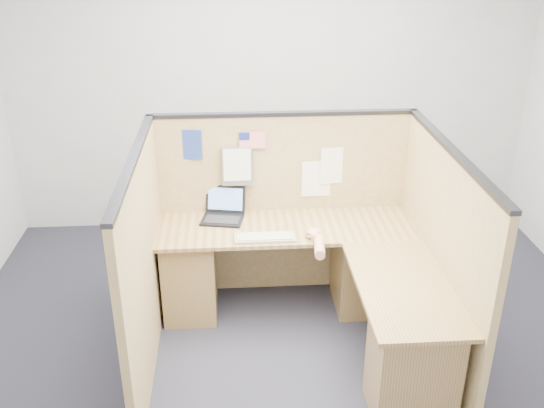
{
  "coord_description": "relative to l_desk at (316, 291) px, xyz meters",
  "views": [
    {
      "loc": [
        -0.4,
        -3.4,
        2.83
      ],
      "look_at": [
        -0.12,
        0.5,
        1.0
      ],
      "focal_mm": 40.0,
      "sensor_mm": 36.0,
      "label": 1
    }
  ],
  "objects": [
    {
      "name": "cubicle_partitions",
      "position": [
        -0.18,
        0.14,
        0.38
      ],
      "size": [
        2.06,
        1.83,
        1.53
      ],
      "color": "olive",
      "rests_on": "floor"
    },
    {
      "name": "paper_right",
      "position": [
        0.08,
        0.68,
        0.6
      ],
      "size": [
        0.23,
        0.01,
        0.29
      ],
      "primitive_type": "cube",
      "rotation": [
        0.0,
        0.0,
        0.04
      ],
      "color": "white",
      "rests_on": "cubicle_partitions"
    },
    {
      "name": "file_holder",
      "position": [
        -0.54,
        0.66,
        0.73
      ],
      "size": [
        0.24,
        0.05,
        0.3
      ],
      "color": "slate",
      "rests_on": "cubicle_partitions"
    },
    {
      "name": "blue_poster",
      "position": [
        -0.89,
        0.68,
        0.9
      ],
      "size": [
        0.18,
        0.03,
        0.24
      ],
      "primitive_type": "cube",
      "rotation": [
        0.0,
        0.0,
        -0.13
      ],
      "color": "navy",
      "rests_on": "cubicle_partitions"
    },
    {
      "name": "floor",
      "position": [
        -0.18,
        -0.29,
        -0.39
      ],
      "size": [
        5.0,
        5.0,
        0.0
      ],
      "primitive_type": "plane",
      "color": "black",
      "rests_on": "ground"
    },
    {
      "name": "mouse",
      "position": [
        -0.0,
        0.19,
        0.36
      ],
      "size": [
        0.12,
        0.09,
        0.05
      ],
      "primitive_type": "ellipsoid",
      "rotation": [
        0.0,
        0.0,
        0.28
      ],
      "color": "silver",
      "rests_on": "l_desk"
    },
    {
      "name": "wall_back",
      "position": [
        -0.18,
        1.96,
        1.01
      ],
      "size": [
        5.0,
        0.0,
        5.0
      ],
      "primitive_type": "plane",
      "rotation": [
        1.57,
        0.0,
        0.0
      ],
      "color": "#AFB2B5",
      "rests_on": "floor"
    },
    {
      "name": "l_desk",
      "position": [
        0.0,
        0.0,
        0.0
      ],
      "size": [
        1.95,
        1.75,
        0.73
      ],
      "color": "brown",
      "rests_on": "floor"
    },
    {
      "name": "american_flag",
      "position": [
        -0.45,
        0.67,
        0.92
      ],
      "size": [
        0.2,
        0.01,
        0.35
      ],
      "color": "olive",
      "rests_on": "cubicle_partitions"
    },
    {
      "name": "paper_left",
      "position": [
        0.22,
        0.68,
        0.7
      ],
      "size": [
        0.23,
        0.03,
        0.3
      ],
      "primitive_type": "cube",
      "rotation": [
        0.0,
        0.0,
        0.13
      ],
      "color": "white",
      "rests_on": "cubicle_partitions"
    },
    {
      "name": "laptop",
      "position": [
        -0.67,
        0.58,
        0.39
      ],
      "size": [
        0.35,
        0.35,
        0.23
      ],
      "rotation": [
        0.0,
        0.0,
        -0.2
      ],
      "color": "black",
      "rests_on": "l_desk"
    },
    {
      "name": "hand_forearm",
      "position": [
        0.01,
        0.05,
        0.38
      ],
      "size": [
        0.11,
        0.39,
        0.08
      ],
      "color": "tan",
      "rests_on": "l_desk"
    },
    {
      "name": "keyboard",
      "position": [
        -0.36,
        0.19,
        0.35
      ],
      "size": [
        0.44,
        0.15,
        0.03
      ],
      "rotation": [
        0.0,
        0.0,
        -0.0
      ],
      "color": "gray",
      "rests_on": "l_desk"
    }
  ]
}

